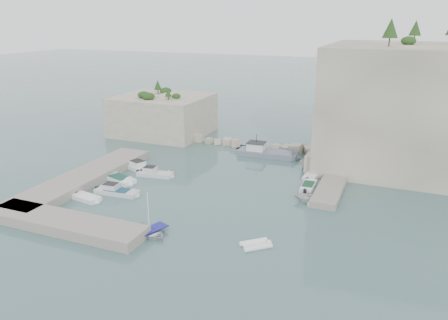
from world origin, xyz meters
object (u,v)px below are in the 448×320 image
at_px(motorboat_b, 155,176).
at_px(tender_east_a, 308,202).
at_px(motorboat_e, 87,200).
at_px(work_boat, 268,156).
at_px(motorboat_d, 117,194).
at_px(motorboat_a, 141,171).
at_px(tender_east_c, 312,177).
at_px(tender_east_d, 316,170).
at_px(tender_east_b, 308,188).
at_px(rowboat, 150,235).
at_px(motorboat_c, 119,181).
at_px(inflatable_dinghy, 256,246).

bearing_deg(motorboat_b, tender_east_a, -9.93).
distance_m(motorboat_e, work_boat, 28.76).
bearing_deg(motorboat_e, motorboat_d, 61.73).
xyz_separation_m(motorboat_a, work_boat, (14.44, 13.33, 0.00)).
bearing_deg(tender_east_c, tender_east_d, 2.80).
bearing_deg(tender_east_d, work_boat, 54.57).
relative_size(tender_east_b, work_boat, 0.44).
relative_size(motorboat_b, tender_east_c, 1.08).
relative_size(rowboat, tender_east_d, 0.90).
height_order(tender_east_b, tender_east_d, tender_east_d).
distance_m(motorboat_a, motorboat_d, 8.66).
bearing_deg(motorboat_c, rowboat, -25.52).
distance_m(motorboat_c, tender_east_c, 25.84).
bearing_deg(motorboat_d, work_boat, 56.14).
xyz_separation_m(motorboat_a, inflatable_dinghy, (21.64, -14.18, 0.00)).
bearing_deg(motorboat_c, inflatable_dinghy, -4.65).
relative_size(motorboat_a, tender_east_d, 1.39).
xyz_separation_m(tender_east_a, tender_east_b, (-0.88, 4.40, 0.00)).
distance_m(motorboat_d, rowboat, 11.90).
relative_size(rowboat, inflatable_dinghy, 1.38).
bearing_deg(tender_east_d, motorboat_c, 110.23).
distance_m(motorboat_d, inflatable_dinghy, 20.54).
bearing_deg(motorboat_e, tender_east_d, 52.20).
height_order(motorboat_c, tender_east_d, tender_east_d).
relative_size(inflatable_dinghy, tender_east_a, 0.91).
bearing_deg(tender_east_d, tender_east_a, 175.21).
distance_m(motorboat_b, rowboat, 16.97).
distance_m(motorboat_b, tender_east_b, 20.54).
height_order(motorboat_c, motorboat_d, motorboat_d).
distance_m(motorboat_c, tender_east_a, 24.66).
relative_size(tender_east_b, tender_east_c, 0.90).
bearing_deg(work_boat, motorboat_b, -131.86).
xyz_separation_m(inflatable_dinghy, tender_east_c, (1.10, 20.89, 0.00)).
xyz_separation_m(motorboat_c, motorboat_e, (0.15, -6.78, 0.00)).
bearing_deg(motorboat_c, motorboat_e, -69.87).
relative_size(motorboat_c, motorboat_d, 0.90).
relative_size(motorboat_a, motorboat_d, 1.09).
distance_m(motorboat_d, tender_east_c, 25.75).
height_order(motorboat_d, tender_east_a, tender_east_a).
relative_size(tender_east_d, work_boat, 0.47).
relative_size(motorboat_e, tender_east_d, 0.84).
relative_size(motorboat_c, rowboat, 1.28).
bearing_deg(motorboat_c, tender_east_c, 44.67).
relative_size(motorboat_d, tender_east_a, 1.78).
distance_m(motorboat_a, inflatable_dinghy, 25.88).
xyz_separation_m(motorboat_d, tender_east_d, (20.86, 17.96, 0.00)).
relative_size(motorboat_d, motorboat_e, 1.53).
relative_size(motorboat_c, inflatable_dinghy, 1.77).
xyz_separation_m(motorboat_e, tender_east_b, (23.49, 13.72, 0.00)).
height_order(tender_east_a, tender_east_b, tender_east_a).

